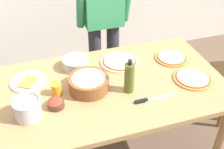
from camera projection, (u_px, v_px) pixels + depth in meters
name	position (u px, v px, depth m)	size (l,w,h in m)	color
dining_table	(114.00, 94.00, 2.11)	(1.60, 0.96, 0.76)	#A37A4C
person_cook	(103.00, 15.00, 2.56)	(0.49, 0.25, 1.62)	#2D2D38
pizza_raw_on_board	(119.00, 62.00, 2.27)	(0.30, 0.30, 0.02)	beige
pizza_cooked_on_tray	(193.00, 78.00, 2.09)	(0.28, 0.28, 0.02)	#C67A33
pizza_second_cooked	(171.00, 58.00, 2.31)	(0.26, 0.26, 0.02)	#C67A33
plate_with_slice	(28.00, 82.00, 2.06)	(0.26, 0.26, 0.02)	white
popcorn_bowl	(89.00, 82.00, 1.97)	(0.28, 0.28, 0.11)	brown
mixing_bowl_steel	(75.00, 63.00, 2.19)	(0.20, 0.20, 0.08)	#B7B7BC
small_sauce_bowl	(56.00, 103.00, 1.84)	(0.11, 0.11, 0.06)	#4C2D1E
olive_oil_bottle	(129.00, 78.00, 1.93)	(0.07, 0.07, 0.26)	#47561E
steel_pot	(27.00, 108.00, 1.75)	(0.17, 0.17, 0.13)	#B7B7BC
cup_orange	(57.00, 89.00, 1.94)	(0.07, 0.07, 0.09)	orange
chef_knife	(150.00, 99.00, 1.91)	(0.29, 0.03, 0.02)	silver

